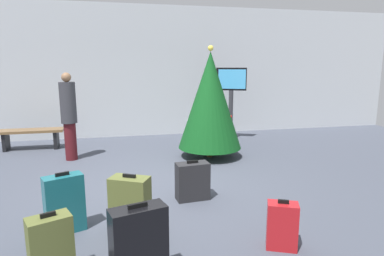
# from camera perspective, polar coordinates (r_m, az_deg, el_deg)

# --- Properties ---
(ground_plane) EXTENTS (16.00, 16.00, 0.00)m
(ground_plane) POSITION_cam_1_polar(r_m,az_deg,el_deg) (5.63, -7.22, -9.88)
(ground_plane) COLOR #424754
(back_wall) EXTENTS (16.00, 0.20, 3.60)m
(back_wall) POSITION_cam_1_polar(r_m,az_deg,el_deg) (9.44, -9.99, 9.53)
(back_wall) COLOR #B7BCC1
(back_wall) RESTS_ON ground_plane
(holiday_tree) EXTENTS (1.36, 1.36, 2.39)m
(holiday_tree) POSITION_cam_1_polar(r_m,az_deg,el_deg) (7.08, 3.14, 4.78)
(holiday_tree) COLOR #4C3319
(holiday_tree) RESTS_ON ground_plane
(flight_info_kiosk) EXTENTS (0.75, 0.40, 1.92)m
(flight_info_kiosk) POSITION_cam_1_polar(r_m,az_deg,el_deg) (8.80, 6.78, 6.41)
(flight_info_kiosk) COLOR #333338
(flight_info_kiosk) RESTS_ON ground_plane
(waiting_bench) EXTENTS (1.49, 0.44, 0.48)m
(waiting_bench) POSITION_cam_1_polar(r_m,az_deg,el_deg) (8.74, -26.03, -1.01)
(waiting_bench) COLOR brown
(waiting_bench) RESTS_ON ground_plane
(traveller_0) EXTENTS (0.43, 0.43, 1.84)m
(traveller_0) POSITION_cam_1_polar(r_m,az_deg,el_deg) (7.34, -20.50, 2.23)
(traveller_0) COLOR #4C1419
(traveller_0) RESTS_ON ground_plane
(suitcase_0) EXTENTS (0.52, 0.43, 0.73)m
(suitcase_0) POSITION_cam_1_polar(r_m,az_deg,el_deg) (4.09, -10.60, -12.97)
(suitcase_0) COLOR #59602D
(suitcase_0) RESTS_ON ground_plane
(suitcase_1) EXTENTS (0.54, 0.34, 0.79)m
(suitcase_1) POSITION_cam_1_polar(r_m,az_deg,el_deg) (3.19, -9.14, -19.56)
(suitcase_1) COLOR black
(suitcase_1) RESTS_ON ground_plane
(suitcase_2) EXTENTS (0.38, 0.31, 0.56)m
(suitcase_2) POSITION_cam_1_polar(r_m,az_deg,el_deg) (3.88, 15.28, -15.95)
(suitcase_2) COLOR #B2191E
(suitcase_2) RESTS_ON ground_plane
(suitcase_3) EXTENTS (0.43, 0.35, 0.69)m
(suitcase_3) POSITION_cam_1_polar(r_m,az_deg,el_deg) (3.45, -23.16, -18.80)
(suitcase_3) COLOR #59602D
(suitcase_3) RESTS_ON ground_plane
(suitcase_4) EXTENTS (0.49, 0.36, 0.75)m
(suitcase_4) POSITION_cam_1_polar(r_m,az_deg,el_deg) (4.32, -21.15, -12.11)
(suitcase_4) COLOR #19606B
(suitcase_4) RESTS_ON ground_plane
(suitcase_5) EXTENTS (0.50, 0.29, 0.60)m
(suitcase_5) POSITION_cam_1_polar(r_m,az_deg,el_deg) (4.98, 0.08, -9.16)
(suitcase_5) COLOR #232326
(suitcase_5) RESTS_ON ground_plane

